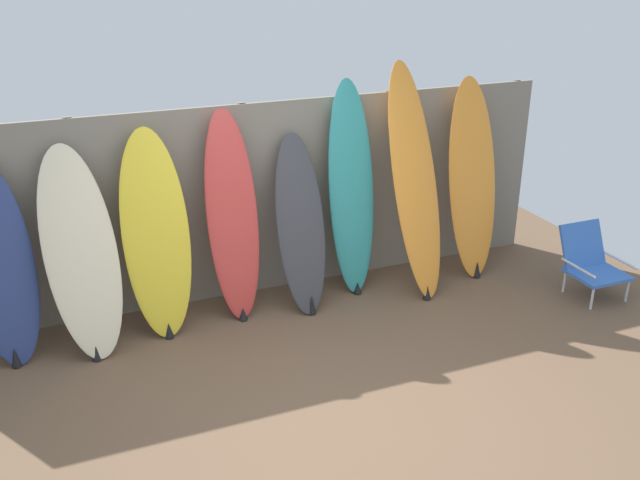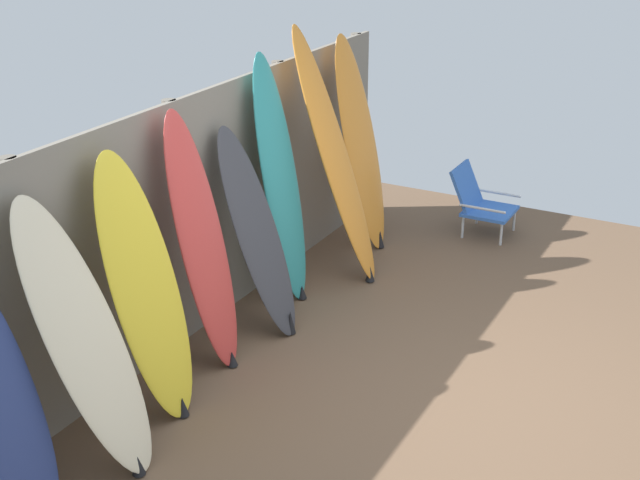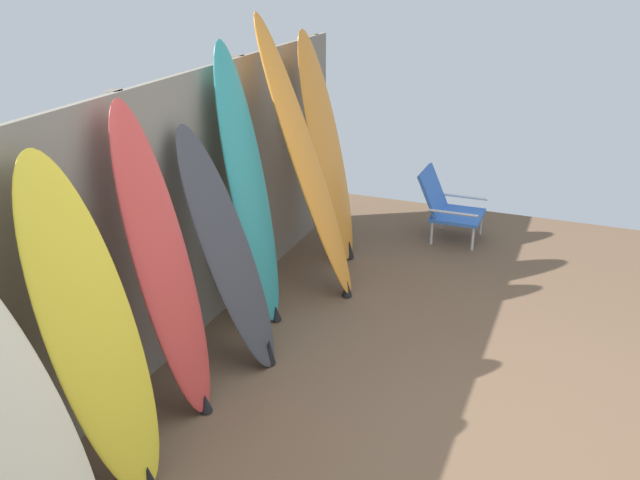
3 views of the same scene
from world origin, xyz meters
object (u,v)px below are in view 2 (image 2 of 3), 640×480
at_px(surfboard_red_3, 202,244).
at_px(surfboard_teal_5, 281,181).
at_px(surfboard_orange_6, 335,158).
at_px(beach_chair, 479,200).
at_px(surfboard_cream_1, 85,340).
at_px(surfboard_charcoal_4, 258,235).
at_px(surfboard_yellow_2, 146,290).
at_px(surfboard_orange_7, 361,146).

height_order(surfboard_red_3, surfboard_teal_5, surfboard_teal_5).
xyz_separation_m(surfboard_red_3, surfboard_orange_6, (1.70, -0.13, 0.15)).
xyz_separation_m(surfboard_teal_5, beach_chair, (2.04, -0.97, -0.66)).
bearing_deg(surfboard_cream_1, surfboard_charcoal_4, 0.88).
distance_m(surfboard_yellow_2, surfboard_orange_7, 3.07).
relative_size(surfboard_teal_5, beach_chair, 3.09).
bearing_deg(surfboard_orange_7, beach_chair, -47.99).
relative_size(surfboard_red_3, surfboard_teal_5, 0.92).
bearing_deg(surfboard_teal_5, surfboard_charcoal_4, -166.72).
bearing_deg(surfboard_yellow_2, surfboard_cream_1, -175.22).
distance_m(surfboard_cream_1, surfboard_teal_5, 2.43).
bearing_deg(surfboard_yellow_2, surfboard_charcoal_4, -0.98).
xyz_separation_m(surfboard_charcoal_4, surfboard_teal_5, (0.55, 0.13, 0.23)).
relative_size(surfboard_teal_5, surfboard_orange_6, 0.94).
height_order(surfboard_cream_1, surfboard_yellow_2, surfboard_yellow_2).
bearing_deg(surfboard_orange_7, surfboard_orange_6, -171.67).
relative_size(surfboard_teal_5, surfboard_orange_7, 1.03).
height_order(surfboard_cream_1, surfboard_red_3, surfboard_red_3).
height_order(surfboard_charcoal_4, surfboard_teal_5, surfboard_teal_5).
bearing_deg(surfboard_red_3, surfboard_yellow_2, -176.28).
height_order(surfboard_cream_1, surfboard_teal_5, surfboard_teal_5).
distance_m(surfboard_red_3, beach_chair, 3.37).
bearing_deg(surfboard_red_3, surfboard_orange_7, -0.65).
distance_m(surfboard_red_3, surfboard_orange_6, 1.72).
bearing_deg(surfboard_teal_5, surfboard_orange_7, -4.21).
bearing_deg(surfboard_orange_6, surfboard_teal_5, 160.67).
bearing_deg(surfboard_yellow_2, surfboard_teal_5, 3.40).
xyz_separation_m(surfboard_yellow_2, surfboard_charcoal_4, (1.27, -0.02, -0.10)).
height_order(surfboard_yellow_2, surfboard_red_3, surfboard_red_3).
xyz_separation_m(surfboard_yellow_2, surfboard_orange_7, (3.07, 0.02, 0.10)).
xyz_separation_m(surfboard_orange_6, beach_chair, (1.49, -0.78, -0.73)).
height_order(surfboard_cream_1, surfboard_charcoal_4, surfboard_cream_1).
height_order(surfboard_red_3, beach_chair, surfboard_red_3).
xyz_separation_m(surfboard_cream_1, surfboard_yellow_2, (0.61, 0.05, 0.04)).
bearing_deg(beach_chair, surfboard_charcoal_4, 152.23).
bearing_deg(surfboard_yellow_2, surfboard_orange_6, -2.08).
bearing_deg(surfboard_orange_6, surfboard_yellow_2, 177.92).
xyz_separation_m(surfboard_cream_1, surfboard_orange_6, (2.98, -0.04, 0.24)).
distance_m(surfboard_cream_1, surfboard_red_3, 1.28).
relative_size(surfboard_cream_1, surfboard_charcoal_4, 1.06).
relative_size(surfboard_red_3, surfboard_orange_6, 0.86).
distance_m(surfboard_cream_1, surfboard_orange_7, 3.68).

